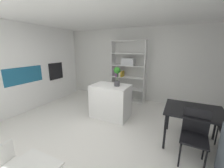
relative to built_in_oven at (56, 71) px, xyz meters
name	(u,v)px	position (x,y,z in m)	size (l,w,h in m)	color
ground_plane	(97,133)	(2.56, -1.31, -1.08)	(8.97, 8.97, 0.00)	silver
ceiling_slab	(94,6)	(2.56, -1.31, 1.56)	(6.53, 5.39, 0.06)	white
back_partition	(134,65)	(2.56, 1.35, 0.22)	(6.53, 0.06, 2.61)	silver
tall_cabinet_run_left	(12,69)	(-0.33, -1.31, 0.22)	(0.62, 4.85, 2.61)	white
cabinet_niche_splashback	(24,75)	(-0.02, -1.18, 0.03)	(0.01, 1.15, 0.49)	#1E6084
built_in_oven	(56,71)	(0.00, 0.00, 0.00)	(0.06, 0.59, 0.59)	black
kitchen_island	(111,101)	(2.45, -0.41, -0.63)	(1.02, 0.70, 0.91)	white
potted_plant_on_island	(117,75)	(2.64, -0.41, 0.13)	(0.17, 0.17, 0.51)	#4C4C51
open_bookshelf	(127,70)	(2.39, 1.05, 0.04)	(1.23, 0.35, 2.16)	white
child_chair_left	(9,163)	(2.11, -2.89, -0.75)	(0.31, 0.31, 0.62)	white
dining_table	(194,113)	(4.43, -0.80, -0.42)	(1.04, 0.87, 0.75)	black
dining_chair_near	(195,132)	(4.44, -1.26, -0.54)	(0.44, 0.47, 0.91)	black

